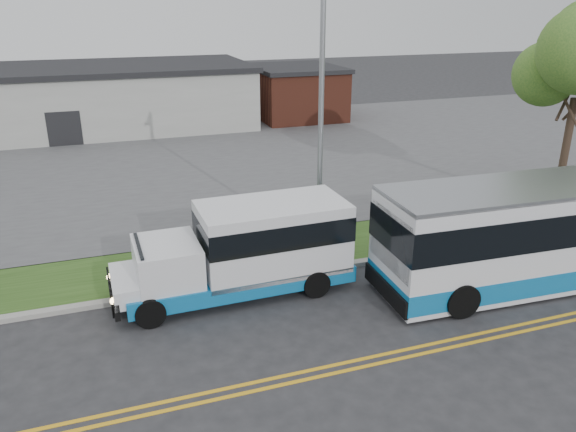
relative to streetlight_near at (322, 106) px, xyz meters
name	(u,v)px	position (x,y,z in m)	size (l,w,h in m)	color
ground	(261,298)	(-3.00, -2.73, -5.23)	(140.00, 140.00, 0.00)	#28282B
lane_line_north	(306,371)	(-3.00, -6.58, -5.23)	(70.00, 0.12, 0.01)	gold
lane_line_south	(311,378)	(-3.00, -6.88, -5.23)	(70.00, 0.12, 0.01)	gold
curb	(252,280)	(-3.00, -1.63, -5.16)	(80.00, 0.30, 0.15)	#9E9B93
verge	(238,258)	(-3.00, 0.17, -5.18)	(80.00, 3.30, 0.10)	#2B4818
parking_lot	(177,158)	(-3.00, 14.27, -5.18)	(80.00, 25.00, 0.10)	#4C4C4F
commercial_building	(64,99)	(-9.00, 24.27, -3.05)	(25.40, 10.40, 4.35)	#9E9E99
brick_wing	(296,92)	(7.50, 23.27, -3.27)	(6.30, 7.30, 3.90)	brown
streetlight_near	(322,106)	(0.00, 0.00, 0.00)	(0.35, 1.53, 9.50)	gray
shuttle_bus	(250,246)	(-3.14, -2.11, -3.74)	(7.33, 2.58, 2.79)	#0F68A7
transit_bus	(559,230)	(6.35, -4.53, -3.55)	(12.09, 3.31, 3.33)	white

